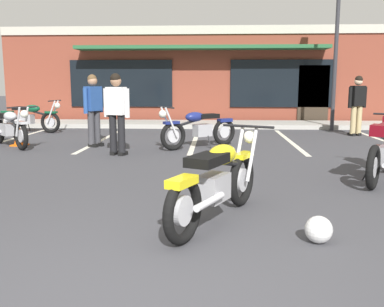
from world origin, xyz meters
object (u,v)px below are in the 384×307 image
object	(u,v)px
person_by_back_row	(93,106)
person_near_building	(357,102)
traffic_cone	(19,135)
helmet_on_pavement	(319,229)
motorcycle_silver_naked	(199,128)
parking_lot_lamp_post	(338,25)
motorcycle_red_sportbike	(9,127)
motorcycle_foreground_classic	(218,180)
motorcycle_black_cruiser	(30,117)
person_in_shorts_foreground	(117,109)

from	to	relation	value
person_by_back_row	person_near_building	distance (m)	7.20
traffic_cone	helmet_on_pavement	bearing A→B (deg)	-46.74
motorcycle_silver_naked	parking_lot_lamp_post	xyz separation A→B (m)	(4.03, 3.71, 2.71)
motorcycle_red_sportbike	person_by_back_row	distance (m)	2.03
helmet_on_pavement	parking_lot_lamp_post	distance (m)	10.42
motorcycle_silver_naked	helmet_on_pavement	xyz separation A→B (m)	(1.36, -5.88, -0.33)
motorcycle_silver_naked	motorcycle_foreground_classic	bearing A→B (deg)	-85.61
person_near_building	motorcycle_silver_naked	bearing A→B (deg)	-150.18
motorcycle_black_cruiser	motorcycle_red_sportbike	bearing A→B (deg)	-74.96
motorcycle_foreground_classic	person_by_back_row	size ratio (longest dim) A/B	1.17
parking_lot_lamp_post	person_near_building	bearing A→B (deg)	-76.13
person_by_back_row	person_near_building	world-z (taller)	same
motorcycle_red_sportbike	helmet_on_pavement	distance (m)	8.19
helmet_on_pavement	person_in_shorts_foreground	bearing A→B (deg)	122.15
person_in_shorts_foreground	motorcycle_red_sportbike	bearing A→B (deg)	159.55
traffic_cone	person_near_building	bearing A→B (deg)	15.34
motorcycle_black_cruiser	traffic_cone	xyz separation A→B (m)	(0.91, -2.69, -0.20)
motorcycle_black_cruiser	person_near_building	size ratio (longest dim) A/B	1.25
motorcycle_black_cruiser	parking_lot_lamp_post	world-z (taller)	parking_lot_lamp_post
person_in_shorts_foreground	parking_lot_lamp_post	world-z (taller)	parking_lot_lamp_post
person_in_shorts_foreground	traffic_cone	world-z (taller)	person_in_shorts_foreground
motorcycle_foreground_classic	motorcycle_black_cruiser	xyz separation A→B (m)	(-5.61, 8.12, 0.00)
person_near_building	traffic_cone	size ratio (longest dim) A/B	3.16
motorcycle_silver_naked	person_near_building	bearing A→B (deg)	29.82
parking_lot_lamp_post	person_in_shorts_foreground	bearing A→B (deg)	-139.47
person_in_shorts_foreground	person_near_building	world-z (taller)	same
motorcycle_black_cruiser	helmet_on_pavement	world-z (taller)	motorcycle_black_cruiser
traffic_cone	motorcycle_black_cruiser	bearing A→B (deg)	108.65
motorcycle_foreground_classic	motorcycle_black_cruiser	world-z (taller)	same
person_in_shorts_foreground	motorcycle_silver_naked	bearing A→B (deg)	34.63
motorcycle_foreground_classic	person_near_building	xyz separation A→B (m)	(3.92, 7.79, 0.49)
parking_lot_lamp_post	motorcycle_red_sportbike	bearing A→B (deg)	-155.78
person_in_shorts_foreground	parking_lot_lamp_post	size ratio (longest dim) A/B	0.34
traffic_cone	motorcycle_silver_naked	bearing A→B (deg)	-1.57
person_in_shorts_foreground	traffic_cone	bearing A→B (deg)	154.89
motorcycle_foreground_classic	motorcycle_black_cruiser	size ratio (longest dim) A/B	0.94
person_by_back_row	parking_lot_lamp_post	world-z (taller)	parking_lot_lamp_post
person_in_shorts_foreground	helmet_on_pavement	size ratio (longest dim) A/B	6.44
motorcycle_black_cruiser	traffic_cone	distance (m)	2.85
helmet_on_pavement	motorcycle_foreground_classic	bearing A→B (deg)	148.66
person_by_back_row	motorcycle_black_cruiser	bearing A→B (deg)	135.10
person_near_building	motorcycle_red_sportbike	bearing A→B (deg)	-163.63
motorcycle_silver_naked	helmet_on_pavement	world-z (taller)	motorcycle_silver_naked
motorcycle_black_cruiser	person_by_back_row	xyz separation A→B (m)	(2.74, -2.73, 0.49)
motorcycle_silver_naked	motorcycle_red_sportbike	bearing A→B (deg)	-178.85
motorcycle_black_cruiser	motorcycle_silver_naked	bearing A→B (deg)	-28.40
motorcycle_red_sportbike	motorcycle_silver_naked	distance (m)	4.42
motorcycle_black_cruiser	person_in_shorts_foreground	world-z (taller)	person_in_shorts_foreground
motorcycle_red_sportbike	traffic_cone	world-z (taller)	motorcycle_red_sportbike
motorcycle_red_sportbike	helmet_on_pavement	world-z (taller)	motorcycle_red_sportbike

